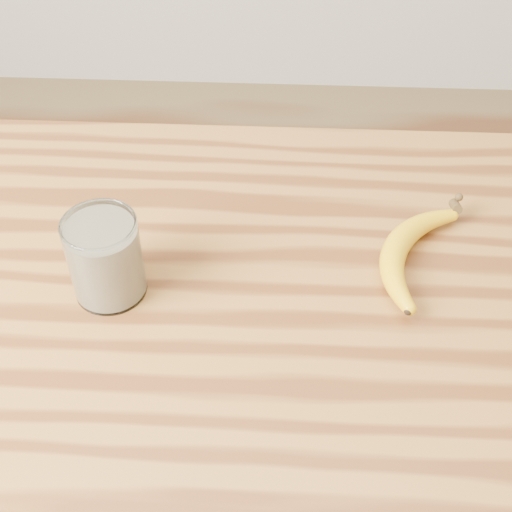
# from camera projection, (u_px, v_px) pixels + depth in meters

# --- Properties ---
(table) EXTENTS (1.20, 0.80, 0.90)m
(table) POSITION_uv_depth(u_px,v_px,m) (246.00, 377.00, 0.97)
(table) COLOR #956029
(table) RESTS_ON ground
(smoothie_glass) EXTENTS (0.09, 0.09, 0.11)m
(smoothie_glass) POSITION_uv_depth(u_px,v_px,m) (105.00, 258.00, 0.86)
(smoothie_glass) COLOR white
(smoothie_glass) RESTS_ON table
(banana) EXTENTS (0.21, 0.30, 0.03)m
(banana) POSITION_uv_depth(u_px,v_px,m) (396.00, 247.00, 0.93)
(banana) COLOR #ECAE0D
(banana) RESTS_ON table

